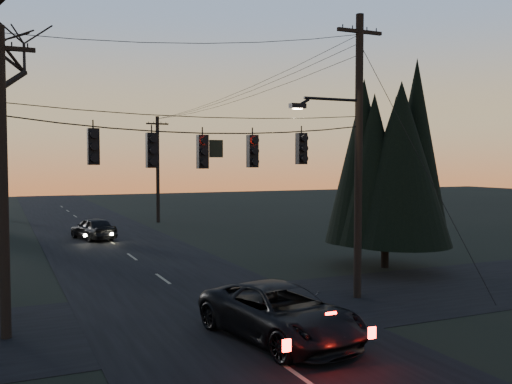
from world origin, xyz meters
name	(u,v)px	position (x,y,z in m)	size (l,w,h in m)	color
main_road	(141,263)	(0.00, 20.00, 0.01)	(8.00, 120.00, 0.02)	black
cross_road	(212,314)	(0.00, 10.00, 0.01)	(60.00, 7.00, 0.02)	black
utility_pole_right	(357,298)	(5.50, 10.00, 0.00)	(5.00, 0.30, 10.00)	black
utility_pole_left	(6,338)	(-6.00, 10.00, 0.00)	(1.80, 0.30, 8.50)	black
utility_pole_far_r	(158,222)	(5.50, 38.00, 0.00)	(1.80, 0.30, 8.50)	black
utility_pole_far_l	(2,219)	(-6.00, 46.00, 0.00)	(0.30, 0.30, 8.00)	black
span_signal_assembly	(204,149)	(-0.24, 10.00, 5.24)	(11.50, 0.44, 1.60)	black
evergreen_right	(386,163)	(10.00, 14.38, 4.80)	(4.50, 4.50, 8.40)	black
suv_near	(281,313)	(0.80, 6.76, 0.74)	(2.47, 5.36, 1.49)	black
sedan_oncoming_a	(93,229)	(-0.80, 29.58, 0.70)	(1.65, 4.09, 1.39)	black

